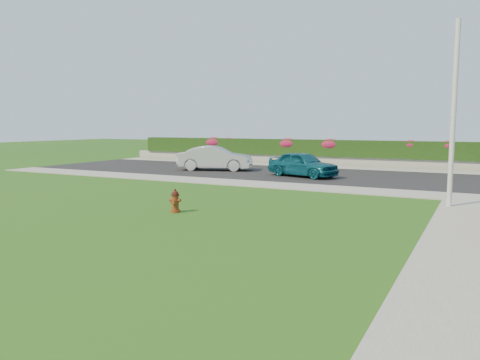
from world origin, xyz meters
The scene contains 18 objects.
ground centered at (0.00, 0.00, 0.00)m, with size 120.00×120.00×0.00m, color black.
street_far centered at (-5.00, 14.00, 0.02)m, with size 26.00×8.00×0.04m, color black.
sidewalk_right centered at (7.00, -2.00, 0.02)m, with size 2.00×20.00×0.04m, color gray.
sidewalk_far centered at (-6.00, 9.00, 0.02)m, with size 24.00×2.00×0.04m, color gray.
curb_corner centered at (7.00, 9.00, 0.02)m, with size 2.00×2.00×0.04m, color gray.
sidewalk_beyond centered at (-1.00, 19.00, 0.02)m, with size 34.00×2.00×0.04m, color gray.
retaining_wall centered at (-1.00, 20.50, 0.30)m, with size 34.00×0.40×0.60m, color gray.
hedge centered at (-1.00, 20.60, 1.15)m, with size 32.00×0.90×1.10m, color black.
fire_hydrant centered at (-1.16, 1.64, 0.34)m, with size 0.38×0.36×0.73m.
sedan_teal centered at (-1.02, 12.72, 0.69)m, with size 1.53×3.81×1.30m, color #0C4C5D.
sedan_silver centered at (-6.79, 13.61, 0.75)m, with size 1.51×4.32×1.42m, color #B4B7BD.
utility_pole centered at (6.30, 6.54, 3.01)m, with size 0.16×0.16×6.02m, color silver.
flower_clump_a centered at (-10.94, 20.50, 1.40)m, with size 1.53×0.98×0.76m, color #AE1D4D.
flower_clump_b centered at (-9.63, 20.50, 1.49)m, with size 1.04×0.67×0.52m, color #AE1D4D.
flower_clump_c centered at (-4.94, 20.50, 1.41)m, with size 1.48×0.95×0.74m, color #AE1D4D.
flower_clump_d centered at (-1.92, 20.50, 1.41)m, with size 1.48×0.95×0.74m, color #AE1D4D.
flower_clump_e centered at (3.18, 20.50, 1.47)m, with size 1.17×0.75×0.59m, color #AE1D4D.
flower_clump_f centered at (5.36, 20.50, 1.46)m, with size 1.20×0.77×0.60m, color #AE1D4D.
Camera 1 is at (7.21, -10.08, 2.69)m, focal length 35.00 mm.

